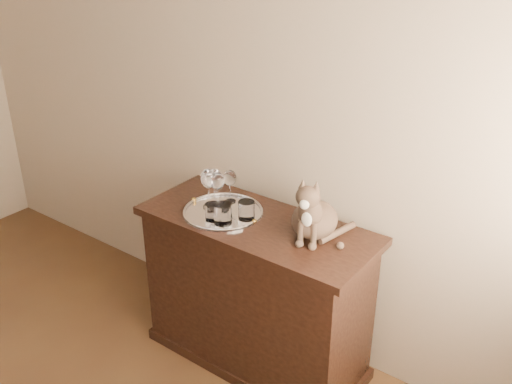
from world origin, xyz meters
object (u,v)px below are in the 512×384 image
Objects in this scene: wine_glass_b at (230,186)px; cat at (315,204)px; sideboard at (256,294)px; tray at (223,213)px; tumbler_c at (246,210)px; wine_glass_c at (209,189)px; tumbler_b at (213,212)px; tumbler_a at (223,214)px; wine_glass_a at (215,187)px; wine_glass_d at (217,190)px.

wine_glass_b is 0.55× the size of cat.
wine_glass_b reaches higher than sideboard.
tray is 4.36× the size of tumbler_c.
wine_glass_c is 0.15m from tumbler_b.
sideboard is 6.77× the size of wine_glass_b.
wine_glass_c is (-0.09, 0.00, 0.11)m from tray.
tumbler_c reaches higher than tumbler_b.
wine_glass_b is at bearing 120.02° from tumbler_a.
wine_glass_a is 0.04m from wine_glass_d.
tumbler_a is (0.12, -0.20, -0.04)m from wine_glass_b.
wine_glass_b is at bearing 160.12° from sideboard.
tray is 0.14m from wine_glass_c.
tumbler_a is at bearing -59.98° from wine_glass_b.
tumbler_c reaches higher than sideboard.
wine_glass_d is 0.17m from tumbler_a.
wine_glass_b reaches higher than tumbler_a.
sideboard is 0.58m from wine_glass_d.
wine_glass_a is at bearing 153.03° from tray.
tumbler_c is (0.18, -0.10, -0.04)m from wine_glass_b.
tray is at bearing -68.87° from wine_glass_b.
sideboard is 0.51m from tumbler_a.
tumbler_c is (0.22, -0.03, -0.05)m from wine_glass_a.
wine_glass_c is 2.08× the size of tumbler_a.
wine_glass_c is 0.57m from cat.
wine_glass_d is at bearing 118.95° from tumbler_b.
wine_glass_b is at bearing 104.88° from tumbler_b.
wine_glass_c reaches higher than tray.
tumbler_b is at bearing -139.89° from tumbler_c.
tumbler_b is (0.10, -0.14, -0.05)m from wine_glass_a.
wine_glass_c is 2.25× the size of tumbler_c.
wine_glass_c is 2.45× the size of tumbler_b.
tumbler_a is (0.12, -0.11, -0.05)m from wine_glass_d.
wine_glass_c is at bearing 174.74° from cat.
tumbler_b is (0.10, -0.09, -0.06)m from wine_glass_c.
wine_glass_b is at bearing 163.34° from cat.
cat is (0.57, 0.09, 0.05)m from wine_glass_c.
cat is at bearing 4.33° from wine_glass_a.
tumbler_c reaches higher than tray.
wine_glass_d reaches higher than tray.
tray is at bearing -23.55° from wine_glass_d.
wine_glass_a is at bearing 176.81° from sideboard.
tumbler_a is at bearing -39.49° from wine_glass_a.
tumbler_b is (0.05, -0.20, -0.05)m from wine_glass_b.
wine_glass_d is 0.60× the size of cat.
tumbler_c is (0.19, -0.01, -0.05)m from wine_glass_d.
cat is (0.29, 0.06, 0.59)m from sideboard.
tumbler_a is at bearing -50.50° from tray.
tray is 2.05× the size of wine_glass_d.
wine_glass_a is at bearing 172.50° from tumbler_c.
sideboard is at bearing -3.19° from wine_glass_a.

